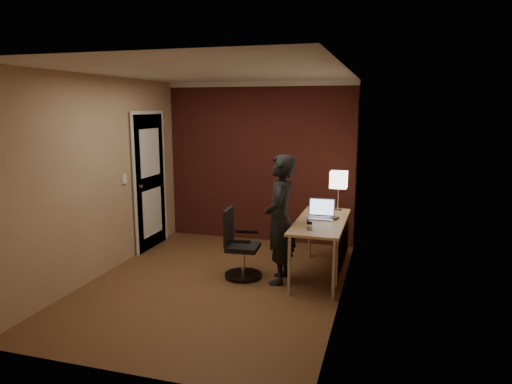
% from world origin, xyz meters
% --- Properties ---
extents(room, '(4.00, 4.00, 4.00)m').
position_xyz_m(room, '(-0.27, 1.54, 1.37)').
color(room, brown).
rests_on(room, ground).
extents(desk, '(0.60, 1.50, 0.73)m').
position_xyz_m(desk, '(1.25, 0.59, 0.60)').
color(desk, tan).
rests_on(desk, ground).
extents(desk_lamp, '(0.22, 0.22, 0.54)m').
position_xyz_m(desk_lamp, '(1.32, 1.19, 1.15)').
color(desk_lamp, silver).
rests_on(desk_lamp, desk).
extents(laptop, '(0.33, 0.26, 0.23)m').
position_xyz_m(laptop, '(1.16, 0.73, 0.79)').
color(laptop, silver).
rests_on(laptop, desk).
extents(mouse, '(0.08, 0.11, 0.03)m').
position_xyz_m(mouse, '(1.07, 0.39, 0.75)').
color(mouse, black).
rests_on(mouse, desk).
extents(phone, '(0.08, 0.13, 0.01)m').
position_xyz_m(phone, '(1.11, 0.13, 0.73)').
color(phone, black).
rests_on(phone, desk).
extents(wallet, '(0.12, 0.13, 0.02)m').
position_xyz_m(wallet, '(1.33, 0.69, 0.74)').
color(wallet, black).
rests_on(wallet, desk).
extents(office_chair, '(0.47, 0.50, 0.86)m').
position_xyz_m(office_chair, '(0.21, 0.28, 0.38)').
color(office_chair, black).
rests_on(office_chair, ground).
extents(person, '(0.42, 0.60, 1.56)m').
position_xyz_m(person, '(0.73, 0.28, 0.78)').
color(person, black).
rests_on(person, ground).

